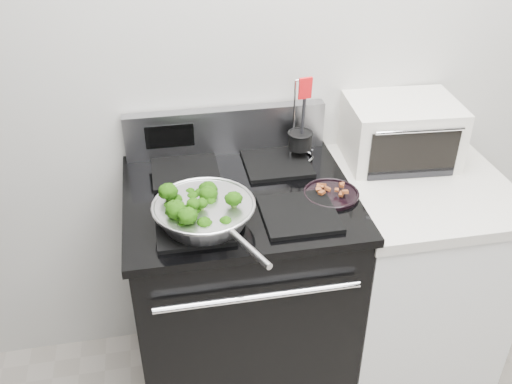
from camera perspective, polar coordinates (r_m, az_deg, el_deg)
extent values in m
cube|color=beige|center=(2.15, 4.77, 14.63)|extent=(4.00, 0.02, 2.70)
cube|color=black|center=(2.26, -1.50, -10.60)|extent=(0.76, 0.66, 0.92)
cube|color=black|center=(1.97, -1.70, -0.48)|extent=(0.79, 0.69, 0.03)
cube|color=#99999E|center=(2.18, -3.05, 6.15)|extent=(0.76, 0.05, 0.18)
cube|color=black|center=(1.80, -6.18, -3.34)|extent=(0.24, 0.24, 0.01)
cube|color=black|center=(1.85, 4.35, -2.20)|extent=(0.24, 0.24, 0.01)
cube|color=black|center=(2.09, -7.08, 2.06)|extent=(0.24, 0.24, 0.01)
cube|color=black|center=(2.13, 2.07, 2.94)|extent=(0.24, 0.24, 0.01)
cube|color=white|center=(2.45, 14.69, -8.56)|extent=(0.60, 0.66, 0.88)
cube|color=beige|center=(2.18, 16.34, 0.60)|extent=(0.62, 0.68, 0.04)
torus|color=silver|center=(1.77, -5.26, -1.27)|extent=(0.33, 0.33, 0.01)
cylinder|color=silver|center=(1.60, -0.67, -5.64)|extent=(0.10, 0.19, 0.02)
cylinder|color=black|center=(1.96, 7.50, -0.26)|extent=(0.19, 0.19, 0.01)
cylinder|color=black|center=(2.14, 4.43, 5.15)|extent=(0.09, 0.09, 0.06)
cylinder|color=black|center=(2.11, 4.52, 6.99)|extent=(0.01, 0.01, 0.19)
cube|color=red|center=(2.06, 4.68, 10.42)|extent=(0.05, 0.02, 0.08)
cube|color=silver|center=(2.25, 14.22, 5.96)|extent=(0.43, 0.33, 0.23)
cube|color=black|center=(2.13, 15.80, 3.83)|extent=(0.33, 0.03, 0.16)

